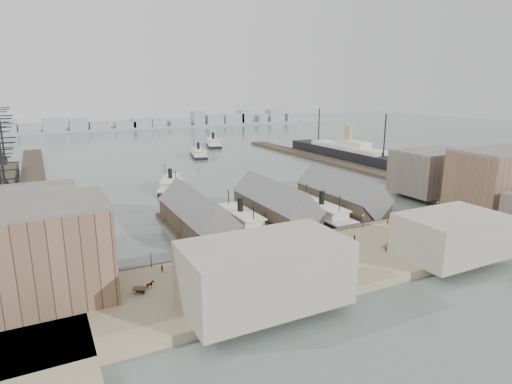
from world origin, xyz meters
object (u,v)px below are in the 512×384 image
ferry_docked_west (240,220)px  tram (447,222)px  horse_cart_left (147,286)px  ocean_steamer (348,153)px  horse_cart_right (395,247)px  horse_cart_center (319,254)px

ferry_docked_west → tram: size_ratio=2.43×
tram → horse_cart_left: size_ratio=2.34×
ocean_steamer → horse_cart_left: size_ratio=20.32×
ocean_steamer → horse_cart_left: 179.67m
ocean_steamer → tram: bearing=-116.5°
tram → horse_cart_right: (-24.29, -4.91, -1.20)m
horse_cart_center → horse_cart_right: 19.95m
ferry_docked_west → horse_cart_center: bearing=-82.5°
horse_cart_left → horse_cart_right: bearing=-70.8°
horse_cart_left → ocean_steamer: bearing=-25.9°
ferry_docked_west → tram: bearing=-34.7°
horse_cart_left → horse_cart_center: size_ratio=0.98×
ferry_docked_west → horse_cart_right: 45.26m
ocean_steamer → horse_cart_center: bearing=-131.3°
ferry_docked_west → ocean_steamer: bearing=37.4°
horse_cart_center → horse_cart_left: bearing=112.4°
horse_cart_left → tram: bearing=-65.7°
horse_cart_right → ocean_steamer: bearing=-50.6°
horse_cart_left → ferry_docked_west: bearing=-22.5°
tram → horse_cart_center: bearing=-175.8°
ferry_docked_west → tram: (48.27, -33.48, 1.74)m
horse_cart_right → horse_cart_center: bearing=61.1°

